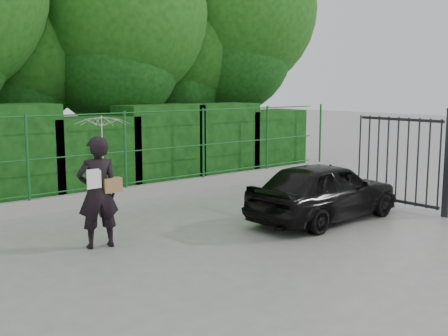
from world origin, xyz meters
TOP-DOWN VIEW (x-y plane):
  - ground at (0.00, 0.00)m, footprint 80.00×80.00m
  - kerb at (0.00, 4.50)m, footprint 14.00×0.25m
  - fence at (0.22, 4.50)m, footprint 14.13×0.06m
  - hedge at (-0.14, 5.50)m, footprint 14.20×1.20m
  - trees at (1.14, 7.74)m, footprint 17.10×6.15m
  - gate at (4.60, -0.72)m, footprint 0.22×2.33m
  - woman at (-1.83, 1.43)m, footprint 0.97×0.89m
  - car at (2.44, 0.22)m, footprint 3.60×1.57m

SIDE VIEW (x-z plane):
  - ground at x=0.00m, z-range 0.00..0.00m
  - kerb at x=0.00m, z-range 0.00..0.30m
  - car at x=2.44m, z-range 0.00..1.21m
  - hedge at x=-0.14m, z-range -0.07..2.20m
  - gate at x=4.60m, z-range 0.01..2.37m
  - fence at x=0.22m, z-range 0.30..2.10m
  - woman at x=-1.83m, z-range 0.28..2.49m
  - trees at x=1.14m, z-range 0.58..8.66m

